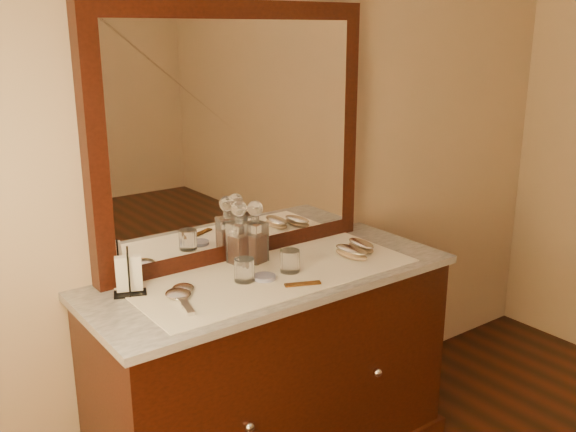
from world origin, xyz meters
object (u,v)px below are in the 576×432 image
(brush_near, at_px, (351,252))
(decanter_left, at_px, (239,239))
(pin_dish, at_px, (264,277))
(hand_mirror_outer, at_px, (180,296))
(dresser_cabinet, at_px, (273,375))
(hand_mirror_inner, at_px, (183,290))
(comb, at_px, (303,284))
(napkin_rack, at_px, (129,276))
(decanter_right, at_px, (255,238))
(brush_far, at_px, (361,245))
(mirror_frame, at_px, (235,135))

(brush_near, bearing_deg, decanter_left, 151.21)
(pin_dish, distance_m, brush_near, 0.42)
(pin_dish, height_order, hand_mirror_outer, hand_mirror_outer)
(pin_dish, xyz_separation_m, hand_mirror_outer, (-0.34, 0.03, 0.00))
(dresser_cabinet, relative_size, hand_mirror_inner, 6.86)
(dresser_cabinet, xyz_separation_m, comb, (0.01, -0.17, 0.45))
(pin_dish, bearing_deg, napkin_rack, 159.36)
(decanter_right, relative_size, brush_far, 1.60)
(napkin_rack, bearing_deg, hand_mirror_inner, -34.19)
(hand_mirror_outer, bearing_deg, napkin_rack, 129.40)
(pin_dish, distance_m, decanter_left, 0.22)
(dresser_cabinet, distance_m, decanter_left, 0.57)
(hand_mirror_outer, height_order, hand_mirror_inner, hand_mirror_outer)
(mirror_frame, distance_m, brush_near, 0.66)
(comb, bearing_deg, decanter_right, 113.05)
(comb, xyz_separation_m, brush_far, (0.43, 0.16, 0.02))
(brush_far, xyz_separation_m, hand_mirror_inner, (-0.81, 0.04, -0.01))
(decanter_left, distance_m, hand_mirror_outer, 0.41)
(decanter_left, distance_m, hand_mirror_inner, 0.36)
(brush_near, bearing_deg, napkin_rack, 168.02)
(mirror_frame, distance_m, comb, 0.64)
(comb, bearing_deg, napkin_rack, 173.59)
(decanter_left, relative_size, brush_near, 1.52)
(pin_dish, xyz_separation_m, brush_far, (0.51, 0.03, 0.01))
(decanter_right, distance_m, hand_mirror_outer, 0.45)
(decanter_right, relative_size, brush_near, 1.50)
(decanter_left, relative_size, hand_mirror_inner, 1.25)
(dresser_cabinet, relative_size, hand_mirror_outer, 5.97)
(mirror_frame, height_order, hand_mirror_inner, mirror_frame)
(dresser_cabinet, distance_m, comb, 0.48)
(decanter_left, distance_m, decanter_right, 0.06)
(napkin_rack, bearing_deg, hand_mirror_outer, -50.60)
(decanter_left, height_order, decanter_right, decanter_left)
(decanter_left, height_order, hand_mirror_inner, decanter_left)
(brush_far, bearing_deg, mirror_frame, 149.49)
(mirror_frame, relative_size, pin_dish, 14.41)
(mirror_frame, relative_size, decanter_left, 4.71)
(dresser_cabinet, height_order, hand_mirror_outer, hand_mirror_outer)
(decanter_right, distance_m, brush_far, 0.46)
(mirror_frame, distance_m, pin_dish, 0.57)
(pin_dish, height_order, brush_near, brush_near)
(comb, bearing_deg, dresser_cabinet, 117.42)
(pin_dish, height_order, brush_far, brush_far)
(brush_far, bearing_deg, hand_mirror_outer, 179.98)
(dresser_cabinet, bearing_deg, pin_dish, -147.05)
(comb, distance_m, decanter_right, 0.32)
(pin_dish, bearing_deg, hand_mirror_outer, 175.40)
(hand_mirror_outer, bearing_deg, decanter_left, 26.31)
(mirror_frame, xyz_separation_m, brush_far, (0.44, -0.26, -0.48))
(dresser_cabinet, height_order, comb, comb)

